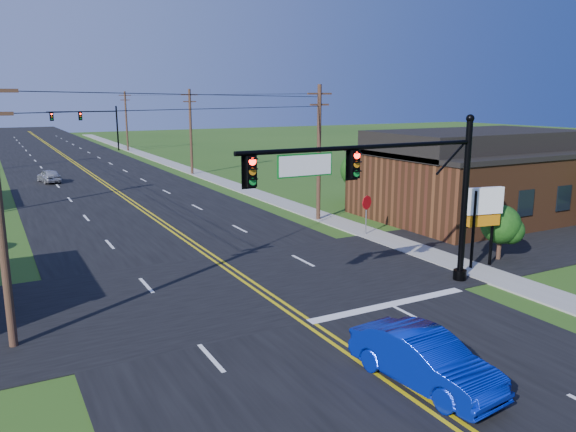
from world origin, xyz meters
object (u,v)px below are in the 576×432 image
blue_car (425,360)px  signal_mast_main (385,185)px  stop_sign (367,207)px  signal_mast_far (87,121)px

blue_car → signal_mast_main: bearing=54.9°
signal_mast_main → stop_sign: bearing=57.3°
stop_sign → signal_mast_far: bearing=78.4°
stop_sign → signal_mast_main: bearing=-139.5°
signal_mast_main → signal_mast_far: size_ratio=1.03×
signal_mast_main → signal_mast_far: 72.00m
signal_mast_main → blue_car: bearing=-118.3°
signal_mast_far → stop_sign: 63.34m
blue_car → stop_sign: bearing=52.3°
signal_mast_far → stop_sign: bearing=-84.9°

